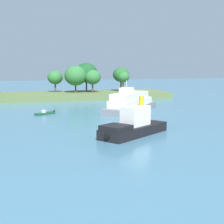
{
  "coord_description": "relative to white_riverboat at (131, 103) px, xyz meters",
  "views": [
    {
      "loc": [
        -18.55,
        -11.67,
        9.24
      ],
      "look_at": [
        -1.81,
        43.74,
        1.2
      ],
      "focal_mm": 53.92,
      "sensor_mm": 36.0,
      "label": 1
    }
  ],
  "objects": [
    {
      "name": "white_riverboat",
      "position": [
        0.0,
        0.0,
        0.0
      ],
      "size": [
        15.05,
        15.32,
        6.34
      ],
      "color": "slate",
      "rests_on": "ground"
    },
    {
      "name": "fishing_skiff",
      "position": [
        -17.05,
        0.58,
        -1.46
      ],
      "size": [
        4.12,
        3.16,
        0.88
      ],
      "color": "#19472D",
      "rests_on": "ground"
    },
    {
      "name": "tugboat",
      "position": [
        -7.7,
        -22.24,
        -0.39
      ],
      "size": [
        11.22,
        9.21,
        5.08
      ],
      "color": "black",
      "rests_on": "ground"
    },
    {
      "name": "treeline_island",
      "position": [
        -9.51,
        30.39,
        1.56
      ],
      "size": [
        57.43,
        16.37,
        9.96
      ],
      "color": "#566B3D",
      "rests_on": "ground"
    }
  ]
}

